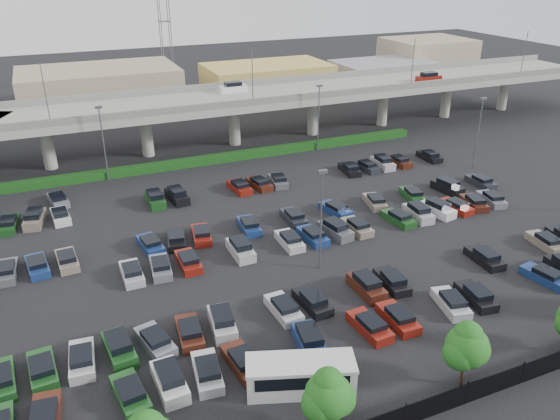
# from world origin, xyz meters

# --- Properties ---
(ground) EXTENTS (280.00, 280.00, 0.00)m
(ground) POSITION_xyz_m (0.00, 0.00, 0.00)
(ground) COLOR black
(overpass) EXTENTS (150.00, 13.00, 15.80)m
(overpass) POSITION_xyz_m (-0.17, 31.99, 6.97)
(overpass) COLOR gray
(overpass) RESTS_ON ground
(hedge) EXTENTS (66.00, 1.60, 1.10)m
(hedge) POSITION_xyz_m (0.00, 25.00, 0.55)
(hedge) COLOR #143C11
(hedge) RESTS_ON ground
(fence) EXTENTS (70.00, 0.10, 2.00)m
(fence) POSITION_xyz_m (-0.05, -28.00, 0.90)
(fence) COLOR black
(fence) RESTS_ON ground
(tree_row) EXTENTS (65.07, 3.66, 5.94)m
(tree_row) POSITION_xyz_m (0.70, -26.53, 3.52)
(tree_row) COLOR #332316
(tree_row) RESTS_ON ground
(shuttle_bus) EXTENTS (8.11, 5.00, 2.46)m
(shuttle_bus) POSITION_xyz_m (-8.77, -22.25, 1.34)
(shuttle_bus) COLOR silver
(shuttle_bus) RESTS_ON ground
(parked_cars) EXTENTS (62.90, 41.67, 1.67)m
(parked_cars) POSITION_xyz_m (-1.65, -3.96, 0.59)
(parked_cars) COLOR slate
(parked_cars) RESTS_ON ground
(light_poles) EXTENTS (66.90, 48.38, 10.30)m
(light_poles) POSITION_xyz_m (-4.13, 2.00, 6.24)
(light_poles) COLOR #545459
(light_poles) RESTS_ON ground
(distant_buildings) EXTENTS (138.00, 24.00, 9.00)m
(distant_buildings) POSITION_xyz_m (12.38, 61.81, 3.74)
(distant_buildings) COLOR gray
(distant_buildings) RESTS_ON ground
(comm_tower) EXTENTS (2.40, 2.40, 30.00)m
(comm_tower) POSITION_xyz_m (4.00, 74.00, 15.61)
(comm_tower) COLOR #545459
(comm_tower) RESTS_ON ground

